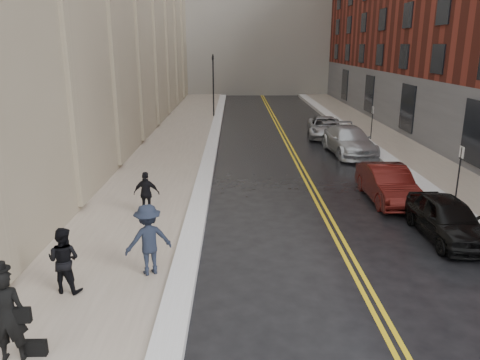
{
  "coord_description": "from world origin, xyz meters",
  "views": [
    {
      "loc": [
        -0.83,
        -9.44,
        5.99
      ],
      "look_at": [
        -0.66,
        5.64,
        1.6
      ],
      "focal_mm": 35.0,
      "sensor_mm": 36.0,
      "label": 1
    }
  ],
  "objects_px": {
    "car_black": "(447,218)",
    "car_silver_far": "(325,127)",
    "pedestrian_b": "(148,240)",
    "car_maroon": "(388,184)",
    "pedestrian_a": "(64,260)",
    "pedestrian_c": "(147,193)",
    "pedestrian_main": "(7,315)",
    "car_silver_near": "(349,141)"
  },
  "relations": [
    {
      "from": "car_maroon",
      "to": "pedestrian_main",
      "type": "relative_size",
      "value": 2.24
    },
    {
      "from": "car_maroon",
      "to": "car_silver_far",
      "type": "distance_m",
      "value": 13.27
    },
    {
      "from": "car_black",
      "to": "car_silver_near",
      "type": "xyz_separation_m",
      "value": [
        -0.31,
        11.98,
        0.09
      ]
    },
    {
      "from": "pedestrian_a",
      "to": "pedestrian_b",
      "type": "bearing_deg",
      "value": -142.99
    },
    {
      "from": "car_maroon",
      "to": "car_silver_far",
      "type": "xyz_separation_m",
      "value": [
        0.0,
        13.27,
        -0.04
      ]
    },
    {
      "from": "car_silver_near",
      "to": "pedestrian_b",
      "type": "distance_m",
      "value": 16.95
    },
    {
      "from": "car_silver_near",
      "to": "pedestrian_a",
      "type": "relative_size",
      "value": 3.17
    },
    {
      "from": "pedestrian_a",
      "to": "pedestrian_c",
      "type": "relative_size",
      "value": 1.06
    },
    {
      "from": "car_silver_far",
      "to": "pedestrian_c",
      "type": "bearing_deg",
      "value": -114.42
    },
    {
      "from": "car_maroon",
      "to": "pedestrian_a",
      "type": "height_order",
      "value": "pedestrian_a"
    },
    {
      "from": "car_black",
      "to": "pedestrian_c",
      "type": "xyz_separation_m",
      "value": [
        -9.87,
        1.91,
        0.25
      ]
    },
    {
      "from": "pedestrian_main",
      "to": "pedestrian_c",
      "type": "relative_size",
      "value": 1.22
    },
    {
      "from": "pedestrian_a",
      "to": "car_maroon",
      "type": "bearing_deg",
      "value": -133.57
    },
    {
      "from": "car_black",
      "to": "pedestrian_main",
      "type": "relative_size",
      "value": 2.09
    },
    {
      "from": "car_maroon",
      "to": "car_black",
      "type": "bearing_deg",
      "value": -79.98
    },
    {
      "from": "car_maroon",
      "to": "pedestrian_main",
      "type": "height_order",
      "value": "pedestrian_main"
    },
    {
      "from": "pedestrian_b",
      "to": "pedestrian_c",
      "type": "bearing_deg",
      "value": -103.58
    },
    {
      "from": "pedestrian_main",
      "to": "car_black",
      "type": "bearing_deg",
      "value": -156.15
    },
    {
      "from": "car_maroon",
      "to": "pedestrian_c",
      "type": "distance_m",
      "value": 9.34
    },
    {
      "from": "pedestrian_a",
      "to": "pedestrian_b",
      "type": "height_order",
      "value": "pedestrian_b"
    },
    {
      "from": "car_silver_near",
      "to": "car_silver_far",
      "type": "xyz_separation_m",
      "value": [
        -0.4,
        5.04,
        -0.1
      ]
    },
    {
      "from": "car_black",
      "to": "pedestrian_b",
      "type": "xyz_separation_m",
      "value": [
        -9.0,
        -2.56,
        0.43
      ]
    },
    {
      "from": "car_silver_near",
      "to": "pedestrian_b",
      "type": "bearing_deg",
      "value": -125.15
    },
    {
      "from": "car_silver_far",
      "to": "car_black",
      "type": "bearing_deg",
      "value": -80.83
    },
    {
      "from": "car_silver_near",
      "to": "car_silver_far",
      "type": "height_order",
      "value": "car_silver_near"
    },
    {
      "from": "pedestrian_c",
      "to": "car_black",
      "type": "bearing_deg",
      "value": 172.27
    },
    {
      "from": "car_silver_near",
      "to": "pedestrian_b",
      "type": "relative_size",
      "value": 2.76
    },
    {
      "from": "car_maroon",
      "to": "pedestrian_b",
      "type": "relative_size",
      "value": 2.24
    },
    {
      "from": "car_maroon",
      "to": "pedestrian_main",
      "type": "distance_m",
      "value": 14.25
    },
    {
      "from": "pedestrian_b",
      "to": "car_maroon",
      "type": "bearing_deg",
      "value": -167.21
    },
    {
      "from": "car_maroon",
      "to": "pedestrian_c",
      "type": "xyz_separation_m",
      "value": [
        -9.15,
        -1.85,
        0.23
      ]
    },
    {
      "from": "car_maroon",
      "to": "car_silver_near",
      "type": "relative_size",
      "value": 0.81
    },
    {
      "from": "car_silver_near",
      "to": "pedestrian_c",
      "type": "distance_m",
      "value": 13.89
    },
    {
      "from": "car_black",
      "to": "car_silver_near",
      "type": "distance_m",
      "value": 11.99
    },
    {
      "from": "car_silver_near",
      "to": "pedestrian_b",
      "type": "xyz_separation_m",
      "value": [
        -8.69,
        -14.54,
        0.34
      ]
    },
    {
      "from": "car_black",
      "to": "car_silver_far",
      "type": "bearing_deg",
      "value": 91.59
    },
    {
      "from": "car_silver_near",
      "to": "car_silver_far",
      "type": "relative_size",
      "value": 1.11
    },
    {
      "from": "car_silver_far",
      "to": "pedestrian_main",
      "type": "distance_m",
      "value": 25.3
    },
    {
      "from": "pedestrian_main",
      "to": "pedestrian_a",
      "type": "bearing_deg",
      "value": -98.12
    },
    {
      "from": "car_maroon",
      "to": "pedestrian_c",
      "type": "height_order",
      "value": "pedestrian_c"
    },
    {
      "from": "car_black",
      "to": "pedestrian_a",
      "type": "relative_size",
      "value": 2.39
    },
    {
      "from": "pedestrian_main",
      "to": "pedestrian_a",
      "type": "height_order",
      "value": "pedestrian_main"
    }
  ]
}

